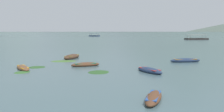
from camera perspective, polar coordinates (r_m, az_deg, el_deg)
The scene contains 15 objects.
ground_plane at distance 1505.60m, azimuth 9.68°, elevation 6.26°, with size 6000.00×6000.00×0.00m, color #476066.
mountain_1 at distance 2223.25m, azimuth -23.54°, elevation 9.81°, with size 898.44×898.44×305.22m, color slate.
mountain_2 at distance 2286.01m, azimuth -6.56°, elevation 10.69°, with size 1368.40×1368.40×344.31m, color #56665B.
rowboat_0 at distance 23.43m, azimuth 9.65°, elevation -3.67°, with size 3.25×3.60×0.60m.
rowboat_1 at distance 26.80m, azimuth -21.94°, elevation -2.85°, with size 3.52×3.67×0.49m.
rowboat_2 at distance 14.20m, azimuth 10.64°, elevation -10.51°, with size 1.43×3.39×0.52m.
rowboat_3 at distance 32.29m, azimuth 18.32°, elevation -1.10°, with size 4.49×2.51×0.64m.
rowboat_4 at distance 27.28m, azimuth -6.85°, elevation -2.21°, with size 3.65×2.75×0.56m.
rowboat_5 at distance 35.04m, azimuth -10.30°, elevation -0.21°, with size 1.97×4.41×0.82m.
ferry_0 at distance 115.02m, azimuth 20.87°, elevation 4.18°, with size 11.28×7.22×2.54m.
ferry_1 at distance 172.07m, azimuth -4.57°, elevation 5.22°, with size 8.73×5.05×2.54m.
weed_patch_1 at distance 24.84m, azimuth -22.10°, elevation -3.92°, with size 1.72×1.44×0.14m, color #38662D.
weed_patch_2 at distance 32.12m, azimuth -12.30°, elevation -1.32°, with size 3.53×1.98×0.14m, color #477033.
weed_patch_3 at distance 27.65m, azimuth -18.78°, elevation -2.77°, with size 1.79×1.97×0.14m, color #2D5628.
weed_patch_4 at distance 23.13m, azimuth -3.47°, elevation -4.19°, with size 2.31×2.14×0.14m, color #2D5628.
Camera 1 is at (2.86, -5.60, 4.30)m, focal length 35.53 mm.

